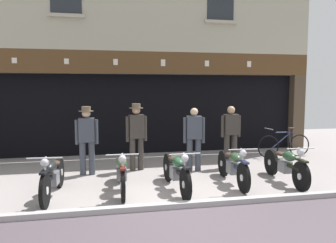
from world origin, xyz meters
name	(u,v)px	position (x,y,z in m)	size (l,w,h in m)	color
ground	(189,235)	(0.00, -0.98, -0.04)	(23.75, 22.00, 0.18)	gray
shop_facade	(133,97)	(0.00, 6.98, 1.81)	(12.05, 4.42, 6.86)	black
motorcycle_left	(53,176)	(-2.19, 1.17, 0.43)	(0.62, 1.99, 0.92)	black
motorcycle_center_left	(121,171)	(-0.84, 1.30, 0.42)	(0.62, 2.08, 0.91)	black
motorcycle_center	(176,171)	(0.30, 1.11, 0.42)	(0.62, 2.07, 0.92)	black
motorcycle_center_right	(233,166)	(1.64, 1.30, 0.42)	(0.62, 1.97, 0.91)	black
motorcycle_right	(286,164)	(2.86, 1.17, 0.42)	(0.62, 2.00, 0.91)	black
salesman_left	(87,137)	(-1.58, 2.81, 0.95)	(0.56, 0.36, 1.70)	#3D424C
shopkeeper_center	(136,133)	(-0.32, 3.04, 0.98)	(0.56, 0.36, 1.75)	#38332D
salesman_right	(194,136)	(1.12, 2.63, 0.91)	(0.56, 0.27, 1.64)	#3D424C
assistant_far_right	(231,133)	(2.21, 2.84, 0.93)	(0.56, 0.25, 1.67)	#38332D
advert_board_near	(229,98)	(3.17, 5.40, 1.81)	(0.82, 0.03, 1.00)	beige
advert_board_far	(256,95)	(4.20, 5.40, 1.90)	(0.77, 0.03, 1.03)	silver
leaning_bicycle	(284,145)	(4.41, 3.83, 0.38)	(1.78, 0.50, 0.94)	black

